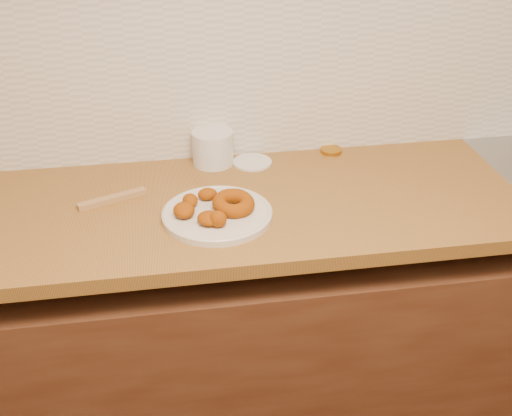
# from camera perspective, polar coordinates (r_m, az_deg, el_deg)

# --- Properties ---
(wall_back) EXTENTS (4.00, 0.02, 2.70)m
(wall_back) POSITION_cam_1_polar(r_m,az_deg,el_deg) (1.94, 5.75, 17.62)
(wall_back) COLOR tan
(wall_back) RESTS_ON ground
(base_cabinet) EXTENTS (3.60, 0.60, 0.77)m
(base_cabinet) POSITION_cam_1_polar(r_m,az_deg,el_deg) (2.11, 6.50, -10.87)
(base_cabinet) COLOR brown
(base_cabinet) RESTS_ON floor
(butcher_block) EXTENTS (2.30, 0.62, 0.04)m
(butcher_block) POSITION_cam_1_polar(r_m,az_deg,el_deg) (1.77, -13.28, -0.83)
(butcher_block) COLOR olive
(butcher_block) RESTS_ON base_cabinet
(backsplash) EXTENTS (3.60, 0.02, 0.60)m
(backsplash) POSITION_cam_1_polar(r_m,az_deg,el_deg) (1.97, 5.61, 13.28)
(backsplash) COLOR beige
(backsplash) RESTS_ON wall_back
(donut_plate) EXTENTS (0.29, 0.29, 0.02)m
(donut_plate) POSITION_cam_1_polar(r_m,az_deg,el_deg) (1.69, -3.47, -0.57)
(donut_plate) COLOR beige
(donut_plate) RESTS_ON butcher_block
(ring_donut) EXTENTS (0.16, 0.16, 0.05)m
(ring_donut) POSITION_cam_1_polar(r_m,az_deg,el_deg) (1.68, -2.03, 0.42)
(ring_donut) COLOR #8D3C06
(ring_donut) RESTS_ON donut_plate
(fried_dough_chunks) EXTENTS (0.14, 0.19, 0.04)m
(fried_dough_chunks) POSITION_cam_1_polar(r_m,az_deg,el_deg) (1.66, -4.96, -0.14)
(fried_dough_chunks) COLOR #8D3C06
(fried_dough_chunks) RESTS_ON donut_plate
(plastic_tub) EXTENTS (0.16, 0.16, 0.10)m
(plastic_tub) POSITION_cam_1_polar(r_m,az_deg,el_deg) (1.95, -3.86, 5.39)
(plastic_tub) COLOR silver
(plastic_tub) RESTS_ON butcher_block
(tub_lid) EXTENTS (0.16, 0.16, 0.01)m
(tub_lid) POSITION_cam_1_polar(r_m,az_deg,el_deg) (1.96, -0.33, 4.09)
(tub_lid) COLOR silver
(tub_lid) RESTS_ON butcher_block
(brass_jar_lid) EXTENTS (0.09, 0.09, 0.01)m
(brass_jar_lid) POSITION_cam_1_polar(r_m,az_deg,el_deg) (2.05, 6.70, 5.11)
(brass_jar_lid) COLOR #B37D1F
(brass_jar_lid) RESTS_ON butcher_block
(wooden_utensil) EXTENTS (0.19, 0.09, 0.01)m
(wooden_utensil) POSITION_cam_1_polar(r_m,az_deg,el_deg) (1.80, -12.66, 0.81)
(wooden_utensil) COLOR #9F7545
(wooden_utensil) RESTS_ON butcher_block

